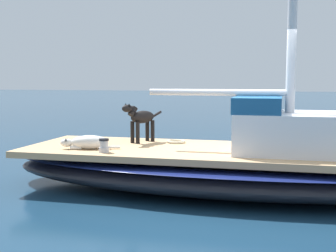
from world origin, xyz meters
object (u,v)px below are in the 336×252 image
at_px(sailboat_main, 229,170).
at_px(coiled_rope, 176,141).
at_px(dog_white, 87,142).
at_px(deck_winch, 104,146).
at_px(dog_black, 141,119).
at_px(deck_towel, 89,142).

bearing_deg(sailboat_main, coiled_rope, -119.33).
relative_size(dog_white, coiled_rope, 2.91).
bearing_deg(deck_winch, dog_white, -122.66).
height_order(sailboat_main, coiled_rope, coiled_rope).
xyz_separation_m(deck_winch, coiled_rope, (-1.28, 0.82, -0.08)).
bearing_deg(coiled_rope, deck_winch, -32.63).
relative_size(dog_black, dog_white, 0.91).
distance_m(dog_black, deck_towel, 1.00).
bearing_deg(deck_towel, coiled_rope, 102.91).
xyz_separation_m(sailboat_main, deck_towel, (-0.22, -2.48, 0.34)).
relative_size(coiled_rope, deck_towel, 0.58).
xyz_separation_m(deck_winch, deck_towel, (-0.94, -0.67, -0.08)).
bearing_deg(dog_white, coiled_rope, 130.88).
bearing_deg(deck_towel, dog_white, 22.24).
relative_size(sailboat_main, dog_white, 7.68).
bearing_deg(dog_white, deck_winch, 57.34).
distance_m(sailboat_main, coiled_rope, 1.19).
bearing_deg(dog_black, sailboat_main, 74.67).
bearing_deg(coiled_rope, deck_towel, -77.09).
distance_m(dog_white, deck_winch, 0.45).
height_order(dog_black, dog_white, dog_black).
height_order(dog_white, deck_towel, dog_white).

